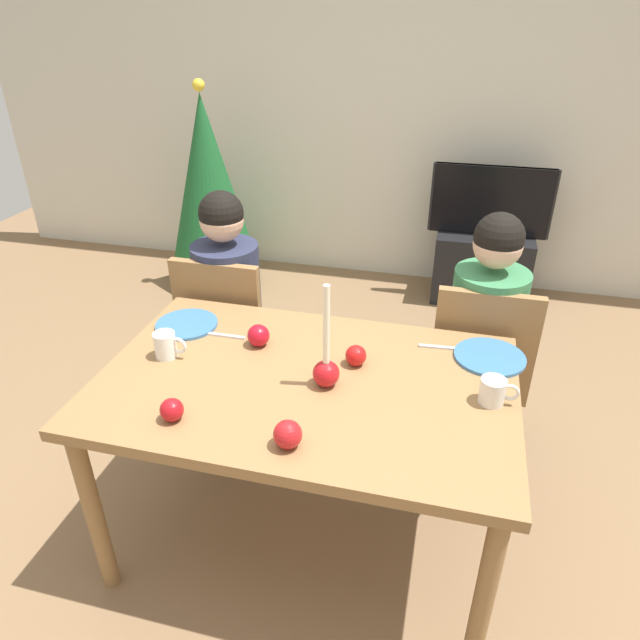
# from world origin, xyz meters

# --- Properties ---
(ground_plane) EXTENTS (7.68, 7.68, 0.00)m
(ground_plane) POSITION_xyz_m (0.00, 0.00, 0.00)
(ground_plane) COLOR brown
(back_wall) EXTENTS (6.40, 0.10, 2.60)m
(back_wall) POSITION_xyz_m (0.00, 2.60, 1.30)
(back_wall) COLOR beige
(back_wall) RESTS_ON ground
(dining_table) EXTENTS (1.40, 0.90, 0.75)m
(dining_table) POSITION_xyz_m (0.00, 0.00, 0.67)
(dining_table) COLOR olive
(dining_table) RESTS_ON ground
(chair_left) EXTENTS (0.40, 0.40, 0.90)m
(chair_left) POSITION_xyz_m (-0.55, 0.61, 0.51)
(chair_left) COLOR olive
(chair_left) RESTS_ON ground
(chair_right) EXTENTS (0.40, 0.40, 0.90)m
(chair_right) POSITION_xyz_m (0.60, 0.61, 0.51)
(chair_right) COLOR olive
(chair_right) RESTS_ON ground
(person_left_child) EXTENTS (0.30, 0.30, 1.17)m
(person_left_child) POSITION_xyz_m (-0.55, 0.64, 0.57)
(person_left_child) COLOR #33384C
(person_left_child) RESTS_ON ground
(person_right_child) EXTENTS (0.30, 0.30, 1.17)m
(person_right_child) POSITION_xyz_m (0.60, 0.64, 0.57)
(person_right_child) COLOR #33384C
(person_right_child) RESTS_ON ground
(tv_stand) EXTENTS (0.64, 0.40, 0.48)m
(tv_stand) POSITION_xyz_m (0.63, 2.30, 0.24)
(tv_stand) COLOR black
(tv_stand) RESTS_ON ground
(tv) EXTENTS (0.79, 0.05, 0.46)m
(tv) POSITION_xyz_m (0.63, 2.30, 0.71)
(tv) COLOR black
(tv) RESTS_ON tv_stand
(christmas_tree) EXTENTS (0.63, 0.63, 1.44)m
(christmas_tree) POSITION_xyz_m (-1.27, 2.05, 0.75)
(christmas_tree) COLOR brown
(christmas_tree) RESTS_ON ground
(candle_centerpiece) EXTENTS (0.09, 0.09, 0.37)m
(candle_centerpiece) POSITION_xyz_m (0.07, -0.01, 0.82)
(candle_centerpiece) COLOR red
(candle_centerpiece) RESTS_ON dining_table
(plate_left) EXTENTS (0.24, 0.24, 0.01)m
(plate_left) POSITION_xyz_m (-0.55, 0.23, 0.76)
(plate_left) COLOR teal
(plate_left) RESTS_ON dining_table
(plate_right) EXTENTS (0.25, 0.25, 0.01)m
(plate_right) POSITION_xyz_m (0.60, 0.28, 0.76)
(plate_right) COLOR teal
(plate_right) RESTS_ON dining_table
(mug_left) EXTENTS (0.12, 0.08, 0.10)m
(mug_left) POSITION_xyz_m (-0.52, 0.01, 0.80)
(mug_left) COLOR white
(mug_left) RESTS_ON dining_table
(mug_right) EXTENTS (0.12, 0.08, 0.09)m
(mug_right) POSITION_xyz_m (0.61, 0.02, 0.79)
(mug_right) COLOR silver
(mug_right) RESTS_ON dining_table
(fork_left) EXTENTS (0.18, 0.02, 0.01)m
(fork_left) POSITION_xyz_m (-0.38, 0.19, 0.75)
(fork_left) COLOR silver
(fork_left) RESTS_ON dining_table
(fork_right) EXTENTS (0.18, 0.03, 0.01)m
(fork_right) POSITION_xyz_m (0.44, 0.31, 0.75)
(fork_right) COLOR silver
(fork_right) RESTS_ON dining_table
(apple_near_candle) EXTENTS (0.07, 0.07, 0.07)m
(apple_near_candle) POSITION_xyz_m (0.15, 0.13, 0.79)
(apple_near_candle) COLOR red
(apple_near_candle) RESTS_ON dining_table
(apple_by_left_plate) EXTENTS (0.08, 0.08, 0.08)m
(apple_by_left_plate) POSITION_xyz_m (0.04, -0.33, 0.79)
(apple_by_left_plate) COLOR red
(apple_by_left_plate) RESTS_ON dining_table
(apple_by_right_mug) EXTENTS (0.08, 0.08, 0.08)m
(apple_by_right_mug) POSITION_xyz_m (-0.23, 0.17, 0.79)
(apple_by_right_mug) COLOR red
(apple_by_right_mug) RESTS_ON dining_table
(apple_far_edge) EXTENTS (0.07, 0.07, 0.07)m
(apple_far_edge) POSITION_xyz_m (-0.34, -0.30, 0.79)
(apple_far_edge) COLOR #AE1118
(apple_far_edge) RESTS_ON dining_table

